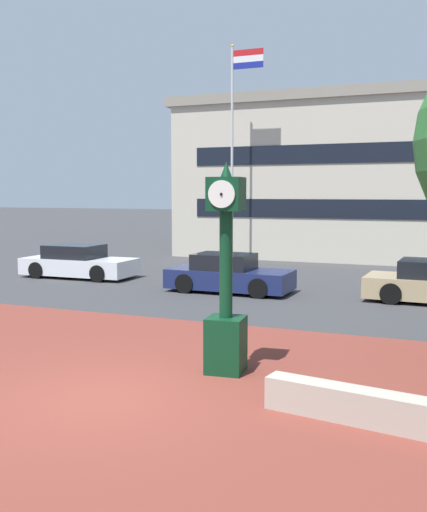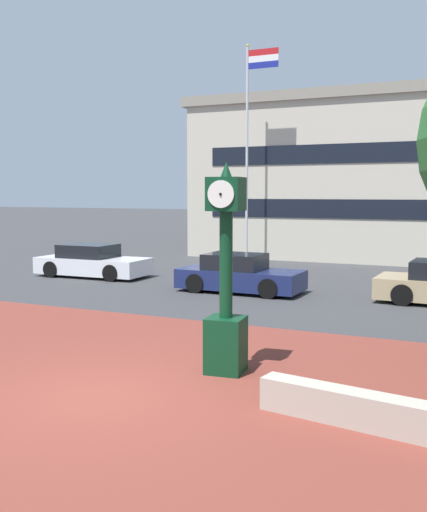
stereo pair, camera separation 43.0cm
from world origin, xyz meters
name	(u,v)px [view 1 (the left image)]	position (x,y,z in m)	size (l,w,h in m)	color
ground_plane	(101,398)	(0.00, 0.00, 0.00)	(200.00, 200.00, 0.00)	#38383A
plaza_brick_paving	(131,381)	(0.00, 0.96, 0.00)	(44.00, 9.92, 0.01)	brown
planter_wall	(371,409)	(4.20, 0.50, 0.25)	(3.20, 0.40, 0.50)	#ADA393
street_clock	(226,289)	(1.35, 2.11, 1.56)	(0.74, 0.74, 3.86)	#0C381E
car_street_near	(78,263)	(-8.55, 11.58, 0.57)	(4.49, 2.02, 1.28)	silver
car_street_mid	(228,275)	(-1.85, 10.57, 0.57)	(4.16, 1.87, 1.28)	navy
flagpole_primary	(235,139)	(-4.57, 18.43, 5.78)	(1.56, 0.14, 10.06)	silver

